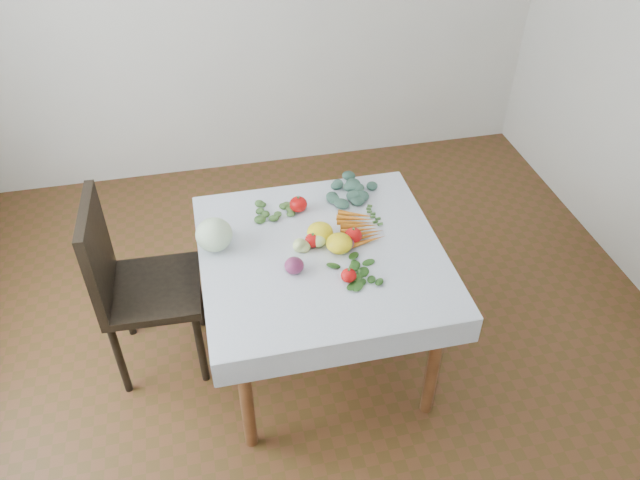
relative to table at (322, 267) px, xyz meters
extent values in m
plane|color=#58331B|center=(0.00, 0.00, -0.65)|extent=(4.00, 4.00, 0.00)
cube|color=brown|center=(0.00, 0.00, 0.08)|extent=(1.00, 1.00, 0.04)
cylinder|color=brown|center=(-0.44, -0.44, -0.30)|extent=(0.06, 0.06, 0.71)
cylinder|color=brown|center=(0.44, -0.44, -0.30)|extent=(0.06, 0.06, 0.71)
cylinder|color=brown|center=(-0.44, 0.44, -0.30)|extent=(0.06, 0.06, 0.71)
cylinder|color=brown|center=(0.44, 0.44, -0.30)|extent=(0.06, 0.06, 0.71)
cube|color=white|center=(0.00, 0.00, 0.10)|extent=(1.12, 1.12, 0.01)
cube|color=black|center=(-0.81, 0.19, -0.16)|extent=(0.48, 0.48, 0.04)
cube|color=black|center=(-1.02, 0.20, 0.11)|extent=(0.06, 0.46, 0.50)
cylinder|color=black|center=(-1.02, 0.00, -0.42)|extent=(0.04, 0.04, 0.47)
cylinder|color=black|center=(-0.62, -0.01, -0.42)|extent=(0.04, 0.04, 0.47)
cylinder|color=black|center=(-1.00, 0.40, -0.42)|extent=(0.04, 0.04, 0.47)
cylinder|color=black|center=(-0.61, 0.38, -0.42)|extent=(0.04, 0.04, 0.47)
ellipsoid|color=silver|center=(-0.48, 0.13, 0.18)|extent=(0.19, 0.19, 0.15)
ellipsoid|color=red|center=(-0.05, 0.33, 0.14)|extent=(0.12, 0.12, 0.08)
ellipsoid|color=red|center=(-0.03, 0.05, 0.14)|extent=(0.09, 0.09, 0.07)
ellipsoid|color=red|center=(0.16, 0.04, 0.14)|extent=(0.11, 0.11, 0.07)
ellipsoid|color=red|center=(0.07, -0.22, 0.13)|extent=(0.09, 0.09, 0.06)
ellipsoid|color=yellow|center=(0.01, 0.09, 0.15)|extent=(0.15, 0.15, 0.09)
ellipsoid|color=yellow|center=(0.08, -0.01, 0.15)|extent=(0.16, 0.16, 0.09)
ellipsoid|color=#53173A|center=(0.12, 0.00, 0.13)|extent=(0.08, 0.08, 0.06)
ellipsoid|color=#53173A|center=(-0.15, -0.11, 0.14)|extent=(0.12, 0.12, 0.07)
ellipsoid|color=#B8DB7E|center=(-0.05, -0.01, 0.13)|extent=(0.06, 0.06, 0.05)
ellipsoid|color=#B8DB7E|center=(-0.08, 0.02, 0.13)|extent=(0.06, 0.06, 0.05)
ellipsoid|color=#B8DB7E|center=(-0.08, -0.07, 0.13)|extent=(0.06, 0.06, 0.05)
cone|color=orange|center=(0.22, 0.22, 0.12)|extent=(0.18, 0.10, 0.03)
cone|color=orange|center=(0.22, 0.19, 0.12)|extent=(0.18, 0.09, 0.03)
cone|color=orange|center=(0.22, 0.16, 0.12)|extent=(0.19, 0.07, 0.03)
cone|color=orange|center=(0.22, 0.13, 0.12)|extent=(0.19, 0.06, 0.03)
cone|color=orange|center=(0.22, 0.10, 0.12)|extent=(0.19, 0.04, 0.03)
cone|color=orange|center=(0.22, 0.07, 0.12)|extent=(0.19, 0.03, 0.03)
cone|color=orange|center=(0.22, 0.04, 0.12)|extent=(0.19, 0.05, 0.03)
cone|color=orange|center=(0.22, 0.01, 0.12)|extent=(0.19, 0.06, 0.03)
ellipsoid|color=#3D6352|center=(0.29, 0.44, 0.12)|extent=(0.07, 0.07, 0.04)
ellipsoid|color=#3D6352|center=(0.24, 0.44, 0.12)|extent=(0.07, 0.07, 0.04)
ellipsoid|color=#3D6352|center=(0.29, 0.40, 0.12)|extent=(0.07, 0.07, 0.04)
ellipsoid|color=#3D6352|center=(0.28, 0.47, 0.12)|extent=(0.07, 0.07, 0.04)
ellipsoid|color=#3D6352|center=(0.22, 0.40, 0.12)|extent=(0.07, 0.07, 0.04)
ellipsoid|color=#3D6352|center=(0.34, 0.42, 0.12)|extent=(0.07, 0.07, 0.04)
ellipsoid|color=#3D6352|center=(0.22, 0.48, 0.12)|extent=(0.07, 0.07, 0.04)
ellipsoid|color=#3D6352|center=(0.27, 0.36, 0.12)|extent=(0.07, 0.07, 0.04)
ellipsoid|color=#3D6352|center=(0.34, 0.48, 0.12)|extent=(0.07, 0.07, 0.04)
ellipsoid|color=#3D6352|center=(0.17, 0.43, 0.12)|extent=(0.07, 0.07, 0.04)
ellipsoid|color=#3D6352|center=(0.36, 0.37, 0.12)|extent=(0.07, 0.07, 0.04)
ellipsoid|color=#3D6352|center=(0.26, 0.53, 0.12)|extent=(0.07, 0.07, 0.04)
ellipsoid|color=#3D6352|center=(0.19, 0.34, 0.12)|extent=(0.07, 0.07, 0.04)
ellipsoid|color=#3D6352|center=(0.41, 0.45, 0.12)|extent=(0.07, 0.07, 0.04)
ellipsoid|color=#3D6352|center=(0.14, 0.49, 0.12)|extent=(0.07, 0.07, 0.04)
ellipsoid|color=#27561A|center=(0.13, -0.17, 0.11)|extent=(0.06, 0.04, 0.01)
ellipsoid|color=#27561A|center=(0.10, -0.15, 0.11)|extent=(0.06, 0.04, 0.01)
ellipsoid|color=#27561A|center=(0.11, -0.19, 0.11)|extent=(0.06, 0.04, 0.01)
ellipsoid|color=#27561A|center=(0.14, -0.15, 0.11)|extent=(0.06, 0.04, 0.01)
ellipsoid|color=#27561A|center=(0.07, -0.17, 0.11)|extent=(0.06, 0.04, 0.01)
ellipsoid|color=#27561A|center=(0.15, -0.20, 0.11)|extent=(0.06, 0.04, 0.01)
ellipsoid|color=#27561A|center=(0.11, -0.12, 0.11)|extent=(0.06, 0.04, 0.01)
ellipsoid|color=#27561A|center=(0.07, -0.21, 0.11)|extent=(0.06, 0.04, 0.01)
ellipsoid|color=#27561A|center=(0.18, -0.16, 0.11)|extent=(0.06, 0.04, 0.01)
ellipsoid|color=#27561A|center=(0.05, -0.13, 0.11)|extent=(0.06, 0.04, 0.01)
ellipsoid|color=#27561A|center=(0.13, -0.24, 0.11)|extent=(0.06, 0.04, 0.01)
ellipsoid|color=#27561A|center=(0.16, -0.10, 0.11)|extent=(0.06, 0.04, 0.01)
ellipsoid|color=#27561A|center=(0.02, -0.19, 0.11)|extent=(0.06, 0.04, 0.01)
ellipsoid|color=#27561A|center=(0.21, -0.21, 0.11)|extent=(0.06, 0.04, 0.01)
ellipsoid|color=#27561A|center=(0.07, -0.08, 0.11)|extent=(0.06, 0.04, 0.01)
ellipsoid|color=#27561A|center=(0.07, -0.26, 0.11)|extent=(0.06, 0.04, 0.01)
ellipsoid|color=#27561A|center=(0.22, -0.12, 0.11)|extent=(0.06, 0.04, 0.01)
ellipsoid|color=#3E6D32|center=(-0.16, 0.34, 0.11)|extent=(0.05, 0.05, 0.02)
ellipsoid|color=#3E6D32|center=(-0.19, 0.35, 0.11)|extent=(0.05, 0.05, 0.02)
ellipsoid|color=#3E6D32|center=(-0.17, 0.31, 0.11)|extent=(0.05, 0.05, 0.02)
ellipsoid|color=#3E6D32|center=(-0.16, 0.36, 0.11)|extent=(0.05, 0.05, 0.02)
ellipsoid|color=#3E6D32|center=(-0.22, 0.33, 0.11)|extent=(0.05, 0.05, 0.02)
ellipsoid|color=#3E6D32|center=(-0.13, 0.32, 0.11)|extent=(0.05, 0.05, 0.02)
ellipsoid|color=#3E6D32|center=(-0.19, 0.38, 0.11)|extent=(0.05, 0.05, 0.02)
ellipsoid|color=#3E6D32|center=(-0.21, 0.29, 0.11)|extent=(0.05, 0.05, 0.02)
ellipsoid|color=#3E6D32|center=(-0.11, 0.36, 0.11)|extent=(0.05, 0.05, 0.02)
ellipsoid|color=#3E6D32|center=(-0.25, 0.36, 0.11)|extent=(0.05, 0.05, 0.02)
ellipsoid|color=#3E6D32|center=(-0.14, 0.28, 0.11)|extent=(0.05, 0.05, 0.02)
ellipsoid|color=#3E6D32|center=(-0.15, 0.41, 0.11)|extent=(0.05, 0.05, 0.02)
ellipsoid|color=#3E6D32|center=(-0.26, 0.30, 0.11)|extent=(0.05, 0.05, 0.02)
camera|label=1|loc=(-0.48, -2.15, 2.01)|focal=35.00mm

